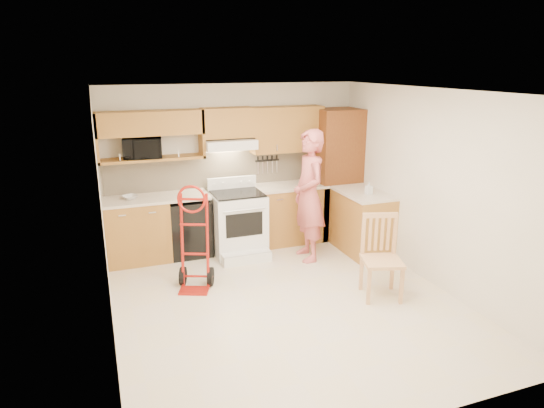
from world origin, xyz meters
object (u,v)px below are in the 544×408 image
dining_chair (382,258)px  microwave (143,148)px  hand_truck (194,243)px  person (309,196)px  range (239,219)px

dining_chair → microwave: bearing=154.3°
hand_truck → microwave: bearing=129.4°
microwave → person: (2.19, -0.92, -0.68)m
hand_truck → person: bearing=36.0°
dining_chair → hand_truck: bearing=171.8°
microwave → range: microwave is taller
person → range: bearing=-115.4°
person → hand_truck: person is taller
hand_truck → range: bearing=69.3°
microwave → person: person is taller
range → dining_chair: range is taller
person → hand_truck: (-1.77, -0.43, -0.34)m
hand_truck → dining_chair: hand_truck is taller
person → dining_chair: 1.55m
microwave → dining_chair: microwave is taller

